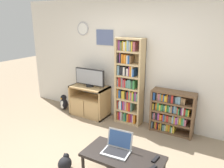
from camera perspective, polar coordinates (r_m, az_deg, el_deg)
name	(u,v)px	position (r m, az deg, el deg)	size (l,w,h in m)	color
wall_back	(137,62)	(4.61, 6.55, 5.70)	(6.02, 0.09, 2.60)	silver
tv_stand	(89,101)	(5.10, -5.94, -4.37)	(0.87, 0.49, 0.70)	tan
television	(90,78)	(4.93, -5.84, 1.68)	(0.75, 0.18, 0.41)	black
bookshelf_tall	(129,83)	(4.59, 4.42, 0.27)	(0.57, 0.29, 1.82)	tan
bookshelf_short	(171,112)	(4.45, 15.14, -7.00)	(0.83, 0.28, 0.85)	brown
coffee_table	(123,158)	(3.09, 2.84, -18.76)	(1.08, 0.54, 0.42)	black
laptop	(118,147)	(3.10, 1.47, -16.06)	(0.39, 0.33, 0.27)	#B7BABC
remote_near_laptop	(156,159)	(3.03, 11.30, -18.64)	(0.06, 0.16, 0.02)	black
cat	(65,163)	(3.53, -12.17, -19.56)	(0.35, 0.44, 0.24)	black
penguin_figurine	(64,103)	(5.57, -12.51, -4.80)	(0.20, 0.18, 0.38)	black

